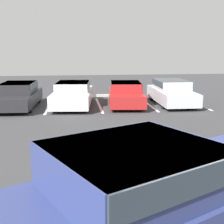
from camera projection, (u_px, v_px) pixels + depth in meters
stall_stripe_b at (48, 106)px, 16.08m from camera, size 0.12×4.37×0.01m
stall_stripe_c at (99, 105)px, 16.39m from camera, size 0.12×4.37×0.01m
stall_stripe_d at (148, 104)px, 16.71m from camera, size 0.12×4.37×0.01m
stall_stripe_e at (195, 103)px, 17.02m from camera, size 0.12×4.37×0.01m
pickup_truck at (151, 201)px, 4.36m from camera, size 6.21×4.52×1.73m
parked_sedan_a at (18, 94)px, 15.58m from camera, size 1.97×4.44×1.25m
parked_sedan_b at (73, 93)px, 15.96m from camera, size 2.25×4.54×1.24m
parked_sedan_c at (126, 93)px, 16.28m from camera, size 2.15×4.38×1.20m
parked_sedan_d at (171, 92)px, 16.61m from camera, size 1.80×4.41×1.27m
wheel_stop_curb at (110, 95)px, 19.26m from camera, size 1.66×0.20×0.14m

